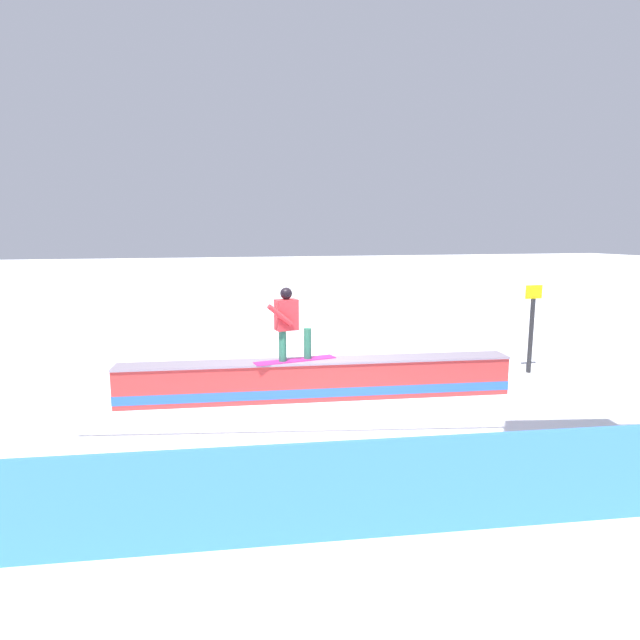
% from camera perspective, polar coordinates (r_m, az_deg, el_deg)
% --- Properties ---
extents(ground_plane, '(120.00, 120.00, 0.00)m').
position_cam_1_polar(ground_plane, '(9.98, -0.22, -8.61)').
color(ground_plane, white).
extents(grind_box, '(7.42, 1.41, 0.76)m').
position_cam_1_polar(grind_box, '(9.87, -0.22, -6.72)').
color(grind_box, red).
rests_on(grind_box, ground_plane).
extents(snowboarder, '(1.58, 0.56, 1.38)m').
position_cam_1_polar(snowboarder, '(9.53, -3.46, -0.22)').
color(snowboarder, '#C12585').
rests_on(snowboarder, grind_box).
extents(safety_fence, '(13.62, 1.68, 1.06)m').
position_cam_1_polar(safety_fence, '(5.73, 11.80, -17.37)').
color(safety_fence, '#3B83E4').
rests_on(safety_fence, ground_plane).
extents(trail_marker, '(0.40, 0.10, 1.98)m').
position_cam_1_polar(trail_marker, '(12.46, 22.23, -0.64)').
color(trail_marker, '#262628').
rests_on(trail_marker, ground_plane).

